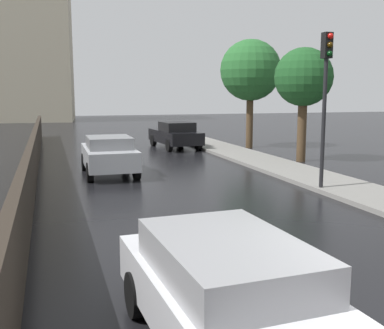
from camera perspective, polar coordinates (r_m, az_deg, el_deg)
name	(u,v)px	position (r m, az deg, el deg)	size (l,w,h in m)	color
car_white_mid_road	(234,299)	(5.45, 5.17, -16.07)	(1.98, 4.52, 1.37)	silver
car_silver_far_ahead	(109,154)	(17.48, -10.12, 1.22)	(1.85, 3.84, 1.44)	#B2B5BA
car_black_behind_camera	(175,135)	(25.67, -2.05, 3.67)	(2.11, 4.44, 1.46)	black
traffic_light	(326,82)	(14.61, 16.04, 9.66)	(0.26, 0.39, 4.64)	black
street_tree_mid	(251,71)	(26.06, 7.17, 11.31)	(3.32, 3.32, 5.90)	#4C3823
street_tree_far	(304,78)	(21.16, 13.50, 10.21)	(2.54, 2.54, 4.98)	#4C3823
distant_tower	(19,29)	(54.80, -20.36, 15.32)	(11.29, 9.51, 19.58)	#B2A88E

